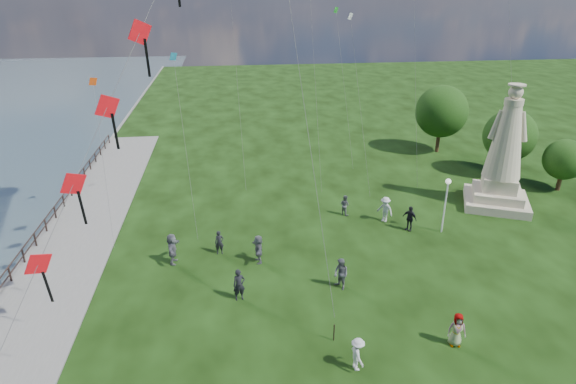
{
  "coord_description": "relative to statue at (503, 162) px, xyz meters",
  "views": [
    {
      "loc": [
        -3.93,
        -14.51,
        15.18
      ],
      "look_at": [
        -1.0,
        8.0,
        5.5
      ],
      "focal_mm": 30.0,
      "sensor_mm": 36.0,
      "label": 1
    }
  ],
  "objects": [
    {
      "name": "waterfront",
      "position": [
        -31.14,
        -7.3,
        -3.5
      ],
      "size": [
        200.0,
        200.0,
        1.51
      ],
      "color": "#364A51",
      "rests_on": "ground"
    },
    {
      "name": "statue",
      "position": [
        0.0,
        0.0,
        0.0
      ],
      "size": [
        5.92,
        5.92,
        9.09
      ],
      "rotation": [
        0.0,
        0.0,
        -0.43
      ],
      "color": "#C6B795",
      "rests_on": "ground"
    },
    {
      "name": "lamppost",
      "position": [
        -5.87,
        -3.62,
        -0.67
      ],
      "size": [
        0.36,
        0.36,
        3.84
      ],
      "color": "silver",
      "rests_on": "ground"
    },
    {
      "name": "tree_row",
      "position": [
        2.75,
        9.0,
        0.27
      ],
      "size": [
        9.8,
        14.89,
        6.61
      ],
      "color": "#382314",
      "rests_on": "ground"
    },
    {
      "name": "person_0",
      "position": [
        -19.63,
        -9.49,
        -2.55
      ],
      "size": [
        0.71,
        0.53,
        1.77
      ],
      "primitive_type": "imported",
      "rotation": [
        0.0,
        0.0,
        0.18
      ],
      "color": "black",
      "rests_on": "ground"
    },
    {
      "name": "person_1",
      "position": [
        -14.13,
        -9.19,
        -2.53
      ],
      "size": [
        0.9,
        1.03,
        1.81
      ],
      "primitive_type": "imported",
      "rotation": [
        0.0,
        0.0,
        -1.07
      ],
      "color": "#595960",
      "rests_on": "ground"
    },
    {
      "name": "person_2",
      "position": [
        -14.82,
        -15.2,
        -2.64
      ],
      "size": [
        0.67,
        1.09,
        1.58
      ],
      "primitive_type": "imported",
      "rotation": [
        0.0,
        0.0,
        1.72
      ],
      "color": "silver",
      "rests_on": "ground"
    },
    {
      "name": "person_4",
      "position": [
        -9.93,
        -14.3,
        -2.59
      ],
      "size": [
        0.91,
        0.65,
        1.68
      ],
      "primitive_type": "imported",
      "rotation": [
        0.0,
        0.0,
        -0.19
      ],
      "color": "#595960",
      "rests_on": "ground"
    },
    {
      "name": "person_5",
      "position": [
        -23.41,
        -5.33,
        -2.47
      ],
      "size": [
        0.92,
        1.84,
        1.92
      ],
      "primitive_type": "imported",
      "rotation": [
        0.0,
        0.0,
        1.48
      ],
      "color": "#595960",
      "rests_on": "ground"
    },
    {
      "name": "person_6",
      "position": [
        -20.67,
        -4.57,
        -2.67
      ],
      "size": [
        0.58,
        0.41,
        1.52
      ],
      "primitive_type": "imported",
      "rotation": [
        0.0,
        0.0,
        0.09
      ],
      "color": "black",
      "rests_on": "ground"
    },
    {
      "name": "person_7",
      "position": [
        -11.71,
        -0.13,
        -2.69
      ],
      "size": [
        0.78,
        0.85,
        1.49
      ],
      "primitive_type": "imported",
      "rotation": [
        0.0,
        0.0,
        2.18
      ],
      "color": "#595960",
      "rests_on": "ground"
    },
    {
      "name": "person_8",
      "position": [
        -9.19,
        -1.56,
        -2.52
      ],
      "size": [
        1.24,
        1.3,
        1.83
      ],
      "primitive_type": "imported",
      "rotation": [
        0.0,
        0.0,
        -0.86
      ],
      "color": "silver",
      "rests_on": "ground"
    },
    {
      "name": "person_9",
      "position": [
        -7.98,
        -3.08,
        -2.55
      ],
      "size": [
        1.05,
        1.15,
        1.77
      ],
      "primitive_type": "imported",
      "rotation": [
        0.0,
        0.0,
        -0.93
      ],
      "color": "black",
      "rests_on": "ground"
    },
    {
      "name": "person_11",
      "position": [
        -18.36,
        -5.86,
        -2.56
      ],
      "size": [
        0.83,
        1.68,
        1.76
      ],
      "primitive_type": "imported",
      "rotation": [
        0.0,
        0.0,
        4.79
      ],
      "color": "#595960",
      "rests_on": "ground"
    },
    {
      "name": "red_kite_train",
      "position": [
        -23.73,
        -11.68,
        8.47
      ],
      "size": [
        9.5,
        9.35,
        19.2
      ],
      "color": "black",
      "rests_on": "ground"
    },
    {
      "name": "small_kites",
      "position": [
        -13.08,
        6.63,
        10.55
      ],
      "size": [
        30.33,
        17.25,
        27.25
      ],
      "color": "teal",
      "rests_on": "ground"
    }
  ]
}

